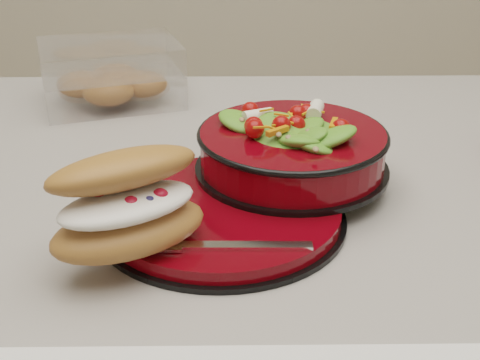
{
  "coord_description": "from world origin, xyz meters",
  "views": [
    {
      "loc": [
        0.01,
        -0.77,
        1.26
      ],
      "look_at": [
        0.01,
        -0.13,
        0.94
      ],
      "focal_mm": 50.0,
      "sensor_mm": 36.0,
      "label": 1
    }
  ],
  "objects_px": {
    "fork": "(220,246)",
    "pastry_box": "(111,75)",
    "croissant": "(128,204)",
    "dinner_plate": "(222,213)",
    "salad_bowl": "(292,143)"
  },
  "relations": [
    {
      "from": "fork",
      "to": "pastry_box",
      "type": "relative_size",
      "value": 0.67
    },
    {
      "from": "fork",
      "to": "croissant",
      "type": "bearing_deg",
      "value": 86.98
    },
    {
      "from": "dinner_plate",
      "to": "croissant",
      "type": "xyz_separation_m",
      "value": [
        -0.09,
        -0.08,
        0.05
      ]
    },
    {
      "from": "dinner_plate",
      "to": "croissant",
      "type": "bearing_deg",
      "value": -137.74
    },
    {
      "from": "croissant",
      "to": "fork",
      "type": "height_order",
      "value": "croissant"
    },
    {
      "from": "salad_bowl",
      "to": "croissant",
      "type": "height_order",
      "value": "salad_bowl"
    },
    {
      "from": "salad_bowl",
      "to": "croissant",
      "type": "xyz_separation_m",
      "value": [
        -0.17,
        -0.16,
        0.01
      ]
    },
    {
      "from": "salad_bowl",
      "to": "fork",
      "type": "bearing_deg",
      "value": -115.64
    },
    {
      "from": "croissant",
      "to": "pastry_box",
      "type": "height_order",
      "value": "croissant"
    },
    {
      "from": "croissant",
      "to": "fork",
      "type": "relative_size",
      "value": 1.06
    },
    {
      "from": "salad_bowl",
      "to": "croissant",
      "type": "distance_m",
      "value": 0.23
    },
    {
      "from": "dinner_plate",
      "to": "salad_bowl",
      "type": "height_order",
      "value": "salad_bowl"
    },
    {
      "from": "dinner_plate",
      "to": "croissant",
      "type": "relative_size",
      "value": 1.55
    },
    {
      "from": "croissant",
      "to": "dinner_plate",
      "type": "bearing_deg",
      "value": 12.17
    },
    {
      "from": "salad_bowl",
      "to": "pastry_box",
      "type": "distance_m",
      "value": 0.4
    }
  ]
}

